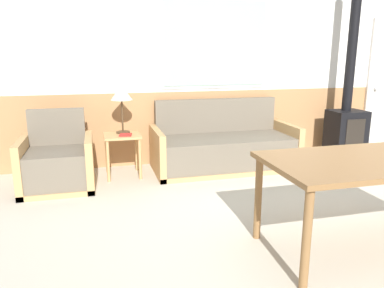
% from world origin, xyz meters
% --- Properties ---
extents(ground_plane, '(16.00, 16.00, 0.00)m').
position_xyz_m(ground_plane, '(0.00, 0.00, 0.00)').
color(ground_plane, beige).
extents(wall_back, '(7.20, 0.09, 2.70)m').
position_xyz_m(wall_back, '(-0.03, 2.63, 1.37)').
color(wall_back, '#AD7A4C').
rests_on(wall_back, ground_plane).
extents(couch, '(1.91, 0.85, 0.92)m').
position_xyz_m(couch, '(-0.50, 2.14, 0.28)').
color(couch, tan).
rests_on(couch, ground_plane).
extents(armchair, '(0.81, 0.74, 0.89)m').
position_xyz_m(armchair, '(-2.62, 1.90, 0.28)').
color(armchair, tan).
rests_on(armchair, ground_plane).
extents(side_table, '(0.45, 0.45, 0.55)m').
position_xyz_m(side_table, '(-1.85, 2.16, 0.43)').
color(side_table, tan).
rests_on(side_table, ground_plane).
extents(table_lamp, '(0.27, 0.27, 0.61)m').
position_xyz_m(table_lamp, '(-1.83, 2.24, 1.04)').
color(table_lamp, '#4C3823').
rests_on(table_lamp, side_table).
extents(book_stack, '(0.17, 0.18, 0.02)m').
position_xyz_m(book_stack, '(-1.82, 2.07, 0.55)').
color(book_stack, '#B22823').
rests_on(book_stack, side_table).
extents(dining_table, '(1.67, 0.87, 0.75)m').
position_xyz_m(dining_table, '(-0.11, -0.21, 0.68)').
color(dining_table, olive).
rests_on(dining_table, ground_plane).
extents(wood_stove, '(0.50, 0.42, 2.57)m').
position_xyz_m(wood_stove, '(1.40, 2.14, 0.67)').
color(wood_stove, black).
rests_on(wood_stove, ground_plane).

